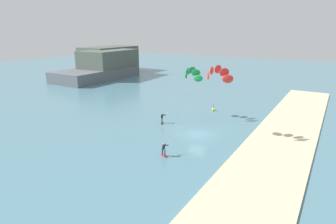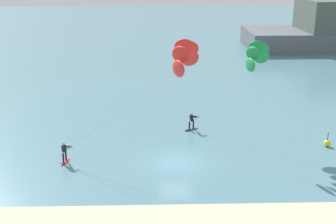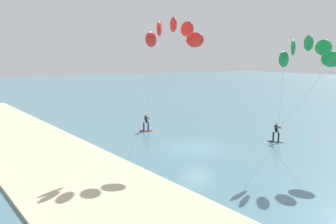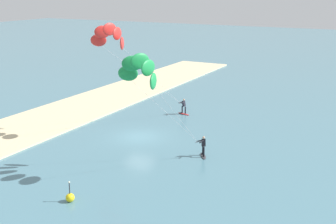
{
  "view_description": "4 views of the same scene",
  "coord_description": "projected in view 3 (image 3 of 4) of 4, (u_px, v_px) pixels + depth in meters",
  "views": [
    {
      "loc": [
        -34.94,
        -16.19,
        14.47
      ],
      "look_at": [
        -2.67,
        3.25,
        3.56
      ],
      "focal_mm": 30.42,
      "sensor_mm": 36.0,
      "label": 1
    },
    {
      "loc": [
        -1.57,
        -32.53,
        15.15
      ],
      "look_at": [
        -0.43,
        5.53,
        2.28
      ],
      "focal_mm": 49.14,
      "sensor_mm": 36.0,
      "label": 2
    },
    {
      "loc": [
        25.41,
        -19.05,
        7.3
      ],
      "look_at": [
        -5.64,
        0.91,
        2.18
      ],
      "focal_mm": 43.67,
      "sensor_mm": 36.0,
      "label": 3
    },
    {
      "loc": [
        32.74,
        20.22,
        12.99
      ],
      "look_at": [
        -2.31,
        1.72,
        1.98
      ],
      "focal_mm": 48.09,
      "sensor_mm": 36.0,
      "label": 4
    }
  ],
  "objects": [
    {
      "name": "ground_plane",
      "position": [
        197.0,
        148.0,
        32.38
      ],
      "size": [
        240.0,
        240.0,
        0.0
      ],
      "primitive_type": "plane",
      "color": "slate"
    },
    {
      "name": "sand_strip",
      "position": [
        63.0,
        167.0,
        26.54
      ],
      "size": [
        80.0,
        8.37,
        0.16
      ],
      "primitive_type": "cube",
      "color": "beige",
      "rests_on": "ground"
    },
    {
      "name": "kitesurfer_nearshore",
      "position": [
        171.0,
        38.0,
        29.93
      ],
      "size": [
        10.63,
        5.87,
        10.06
      ],
      "color": "red",
      "rests_on": "ground"
    },
    {
      "name": "kitesurfer_mid_water",
      "position": [
        306.0,
        56.0,
        28.32
      ],
      "size": [
        7.32,
        5.48,
        8.7
      ],
      "color": "#333338",
      "rests_on": "ground"
    }
  ]
}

